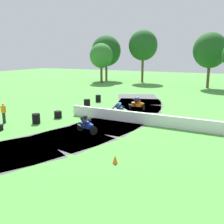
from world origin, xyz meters
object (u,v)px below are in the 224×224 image
object	(u,v)px
motorcycle_lead_blue	(87,125)
tire_stack_mid_a	(36,119)
traffic_cone	(115,159)
motorcycle_chase_green	(120,110)
tire_stack_extra_b	(98,98)
track_marshal	(4,113)
tire_stack_far	(77,109)
tire_stack_extra_a	(87,103)
tire_stack_mid_b	(58,115)
motorcycle_trailing_orange	(137,104)

from	to	relation	value
motorcycle_lead_blue	tire_stack_mid_a	world-z (taller)	motorcycle_lead_blue
traffic_cone	motorcycle_chase_green	bearing A→B (deg)	114.01
motorcycle_lead_blue	tire_stack_extra_b	bearing A→B (deg)	116.24
traffic_cone	track_marshal	bearing A→B (deg)	164.76
motorcycle_chase_green	tire_stack_far	distance (m)	4.88
tire_stack_far	tire_stack_extra_a	xyz separation A→B (m)	(-0.25, 2.21, 0.20)
tire_stack_far	tire_stack_extra_b	xyz separation A→B (m)	(-0.67, 5.29, 0.20)
motorcycle_chase_green	tire_stack_mid_b	size ratio (longest dim) A/B	2.57
motorcycle_chase_green	track_marshal	size ratio (longest dim) A/B	1.03
tire_stack_mid_a	tire_stack_extra_a	xyz separation A→B (m)	(-0.01, 7.60, 0.00)
tire_stack_mid_a	tire_stack_mid_b	bearing A→B (deg)	80.88
motorcycle_trailing_orange	track_marshal	distance (m)	12.22
motorcycle_trailing_orange	tire_stack_far	xyz separation A→B (m)	(-5.12, -2.98, -0.46)
tire_stack_mid_b	track_marshal	world-z (taller)	track_marshal
tire_stack_mid_b	traffic_cone	xyz separation A→B (m)	(8.77, -6.50, -0.08)
tire_stack_mid_a	track_marshal	xyz separation A→B (m)	(-2.40, -1.07, 0.42)
motorcycle_lead_blue	traffic_cone	size ratio (longest dim) A/B	3.85
motorcycle_chase_green	track_marshal	distance (m)	9.58
motorcycle_trailing_orange	tire_stack_extra_b	world-z (taller)	motorcycle_trailing_orange
motorcycle_chase_green	motorcycle_lead_blue	bearing A→B (deg)	-90.22
motorcycle_lead_blue	tire_stack_extra_b	xyz separation A→B (m)	(-5.48, 11.12, -0.24)
motorcycle_lead_blue	motorcycle_chase_green	bearing A→B (deg)	89.78
tire_stack_extra_a	tire_stack_extra_b	distance (m)	3.11
tire_stack_extra_a	traffic_cone	size ratio (longest dim) A/B	1.82
motorcycle_chase_green	tire_stack_mid_a	size ratio (longest dim) A/B	2.10
motorcycle_trailing_orange	tire_stack_extra_b	distance (m)	6.23
tire_stack_mid_a	track_marshal	bearing A→B (deg)	-155.99
motorcycle_lead_blue	tire_stack_mid_b	bearing A→B (deg)	149.78
tire_stack_extra_b	traffic_cone	world-z (taller)	tire_stack_extra_b
tire_stack_mid_b	traffic_cone	size ratio (longest dim) A/B	1.49
motorcycle_chase_green	traffic_cone	distance (m)	10.01
motorcycle_chase_green	tire_stack_mid_b	xyz separation A→B (m)	(-4.70, -2.64, -0.35)
motorcycle_lead_blue	track_marshal	distance (m)	7.48
motorcycle_lead_blue	tire_stack_mid_b	world-z (taller)	motorcycle_lead_blue
motorcycle_trailing_orange	traffic_cone	distance (m)	13.15
motorcycle_chase_green	traffic_cone	size ratio (longest dim) A/B	3.82
tire_stack_mid_a	motorcycle_lead_blue	bearing A→B (deg)	-4.97
motorcycle_chase_green	tire_stack_mid_a	world-z (taller)	motorcycle_chase_green
motorcycle_lead_blue	traffic_cone	world-z (taller)	motorcycle_lead_blue
tire_stack_far	traffic_cone	world-z (taller)	traffic_cone
tire_stack_mid_a	motorcycle_chase_green	bearing A→B (deg)	44.15
tire_stack_mid_b	tire_stack_extra_b	world-z (taller)	tire_stack_extra_b
tire_stack_extra_b	traffic_cone	xyz separation A→B (m)	(9.57, -14.89, -0.18)
tire_stack_mid_a	tire_stack_extra_b	bearing A→B (deg)	92.31
tire_stack_mid_a	tire_stack_far	bearing A→B (deg)	87.49
tire_stack_mid_a	tire_stack_extra_a	world-z (taller)	same
tire_stack_mid_a	tire_stack_mid_b	size ratio (longest dim) A/B	1.22
tire_stack_mid_a	tire_stack_extra_b	size ratio (longest dim) A/B	1.00
tire_stack_mid_a	tire_stack_extra_b	distance (m)	10.69
tire_stack_mid_b	tire_stack_far	bearing A→B (deg)	92.42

